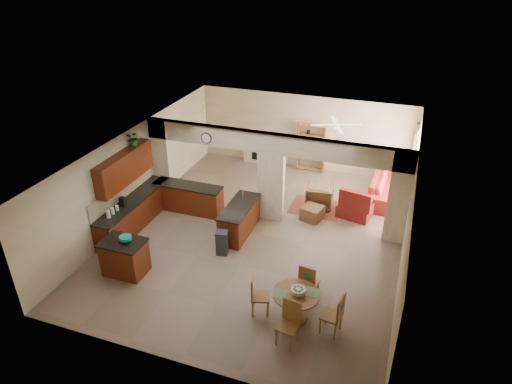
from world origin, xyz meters
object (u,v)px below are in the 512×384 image
(kitchen_island, at_px, (125,257))
(dining_table, at_px, (296,301))
(sofa, at_px, (388,187))
(armchair, at_px, (320,196))

(kitchen_island, relative_size, dining_table, 1.03)
(sofa, bearing_deg, armchair, 126.37)
(dining_table, distance_m, armchair, 5.21)
(kitchen_island, height_order, dining_table, kitchen_island)
(kitchen_island, xyz_separation_m, armchair, (3.97, 5.01, -0.09))
(dining_table, relative_size, armchair, 1.25)
(sofa, xyz_separation_m, armchair, (-2.02, -1.39, -0.01))
(dining_table, xyz_separation_m, armchair, (-0.60, 5.17, -0.10))
(dining_table, height_order, sofa, sofa)
(dining_table, bearing_deg, armchair, 96.56)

